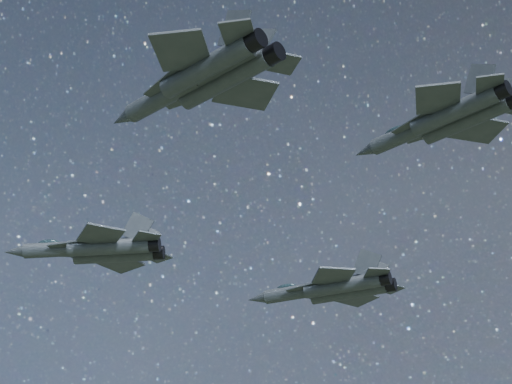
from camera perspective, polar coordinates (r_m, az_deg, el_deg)
The scene contains 4 objects.
jet_lead at distance 99.12m, azimuth -10.45°, elevation -3.78°, with size 19.26×12.67×4.94m.
jet_left at distance 107.15m, azimuth 5.18°, elevation -6.41°, with size 20.32×14.22×5.12m.
jet_right at distance 64.82m, azimuth -3.56°, elevation 7.63°, with size 17.84×12.30×4.48m.
jet_slot at distance 73.34m, azimuth 12.59°, elevation 4.79°, with size 16.45×11.28×4.13m.
Camera 1 is at (38.11, -65.88, 99.90)m, focal length 60.00 mm.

